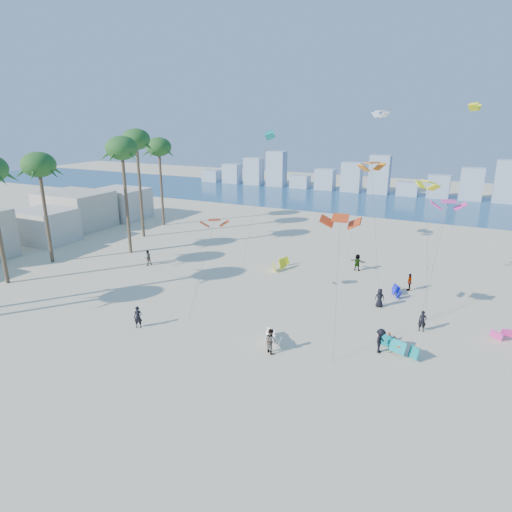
% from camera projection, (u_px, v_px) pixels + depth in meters
% --- Properties ---
extents(ground, '(220.00, 220.00, 0.00)m').
position_uv_depth(ground, '(111.00, 380.00, 29.49)').
color(ground, beige).
rests_on(ground, ground).
extents(ocean, '(220.00, 220.00, 0.00)m').
position_uv_depth(ocean, '(361.00, 200.00, 91.21)').
color(ocean, navy).
rests_on(ocean, ground).
extents(kitesurfer_near, '(0.81, 0.71, 1.86)m').
position_uv_depth(kitesurfer_near, '(138.00, 317.00, 36.52)').
color(kitesurfer_near, black).
rests_on(kitesurfer_near, ground).
extents(kitesurfer_mid, '(1.17, 1.10, 1.91)m').
position_uv_depth(kitesurfer_mid, '(271.00, 341.00, 32.69)').
color(kitesurfer_mid, gray).
rests_on(kitesurfer_mid, ground).
extents(kitesurfers_far, '(31.63, 18.44, 1.91)m').
position_uv_depth(kitesurfers_far, '(334.00, 286.00, 43.15)').
color(kitesurfers_far, black).
rests_on(kitesurfers_far, ground).
extents(grounded_kites, '(24.50, 19.31, 1.06)m').
position_uv_depth(grounded_kites, '(357.00, 308.00, 39.36)').
color(grounded_kites, white).
rests_on(grounded_kites, ground).
extents(flying_kites, '(36.45, 35.02, 18.55)m').
position_uv_depth(flying_kites, '(387.00, 164.00, 41.58)').
color(flying_kites, '#BF3813').
rests_on(flying_kites, ground).
extents(palm_row, '(9.76, 44.80, 15.20)m').
position_uv_depth(palm_row, '(54.00, 159.00, 48.63)').
color(palm_row, brown).
rests_on(palm_row, ground).
extents(beachfront_buildings, '(11.50, 43.00, 6.00)m').
position_uv_depth(beachfront_buildings, '(30.00, 223.00, 60.51)').
color(beachfront_buildings, beige).
rests_on(beachfront_buildings, ground).
extents(distant_skyline, '(85.00, 3.00, 8.40)m').
position_uv_depth(distant_skyline, '(367.00, 179.00, 99.34)').
color(distant_skyline, '#9EADBF').
rests_on(distant_skyline, ground).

